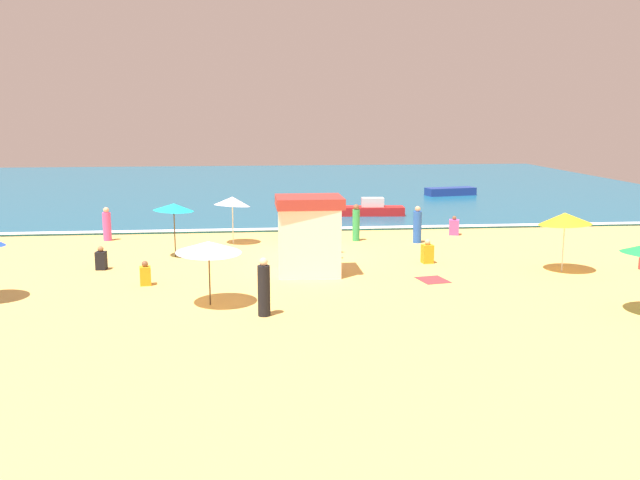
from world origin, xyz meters
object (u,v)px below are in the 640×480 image
beachgoer_0 (332,234)px  small_boat_0 (450,191)px  small_boat_1 (373,209)px  beachgoer_8 (101,259)px  beach_umbrella_4 (174,207)px  beachgoer_9 (107,225)px  beach_umbrella_1 (565,219)px  beachgoer_11 (427,253)px  beachgoer_2 (417,226)px  beachgoer_1 (264,289)px  beachgoer_7 (145,275)px  beachgoer_6 (454,227)px  beachgoer_5 (356,223)px  beach_umbrella_0 (209,247)px  beachgoer_4 (329,240)px  beach_umbrella_5 (306,198)px  lifeguard_cabana (309,235)px  beach_umbrella_3 (232,201)px

beachgoer_0 → small_boat_0: bearing=60.9°
small_boat_1 → beachgoer_8: bearing=-135.7°
beach_umbrella_4 → beachgoer_9: (-3.57, 4.15, -1.36)m
beach_umbrella_1 → beachgoer_11: beach_umbrella_1 is taller
beach_umbrella_4 → small_boat_0: size_ratio=0.62×
beachgoer_8 → small_boat_0: 29.63m
beachgoer_2 → beachgoer_1: bearing=-123.5°
beach_umbrella_1 → small_boat_1: size_ratio=0.72×
beachgoer_8 → small_boat_1: bearing=44.3°
beachgoer_9 → beachgoer_7: bearing=-71.3°
beachgoer_6 → beachgoer_5: bearing=-167.5°
beach_umbrella_1 → beach_umbrella_4: bearing=164.1°
beachgoer_8 → small_boat_1: 17.88m
beach_umbrella_4 → beachgoer_6: 13.85m
beach_umbrella_0 → beach_umbrella_4: size_ratio=1.22×
beach_umbrella_1 → beachgoer_9: (-18.45, 8.39, -1.29)m
beachgoer_1 → beachgoer_4: beachgoer_4 is taller
beach_umbrella_5 → beachgoer_4: bearing=-84.6°
beachgoer_6 → beachgoer_7: (-13.69, -8.82, -0.02)m
beachgoer_11 → beach_umbrella_0: bearing=-147.2°
beachgoer_1 → small_boat_0: 31.83m
beachgoer_5 → beachgoer_9: (-11.65, 1.25, -0.09)m
beachgoer_2 → beachgoer_5: (-2.74, 0.79, 0.03)m
beachgoer_5 → beachgoer_6: beachgoer_5 is taller
beachgoer_2 → beachgoer_9: bearing=171.9°
beach_umbrella_0 → beachgoer_7: bearing=130.3°
beachgoer_0 → small_boat_1: beachgoer_0 is taller
beach_umbrella_5 → small_boat_1: beach_umbrella_5 is taller
beachgoer_1 → beachgoer_4: size_ratio=0.99×
beachgoer_0 → small_boat_1: bearing=70.9°
beach_umbrella_0 → beachgoer_5: bearing=59.3°
beach_umbrella_0 → beachgoer_5: size_ratio=1.62×
lifeguard_cabana → beach_umbrella_5: (0.52, 7.84, 0.40)m
lifeguard_cabana → beach_umbrella_1: 9.61m
beach_umbrella_3 → beachgoer_4: bearing=-45.2°
beachgoer_0 → small_boat_1: 11.09m
beach_umbrella_0 → beach_umbrella_4: 7.82m
beach_umbrella_4 → beachgoer_8: beach_umbrella_4 is taller
beachgoer_1 → small_boat_1: beachgoer_1 is taller
beachgoer_2 → beachgoer_5: 2.85m
beachgoer_5 → beachgoer_7: size_ratio=1.99×
lifeguard_cabana → beachgoer_8: lifeguard_cabana is taller
beachgoer_1 → small_boat_0: (14.06, 28.56, -0.45)m
beach_umbrella_5 → beachgoer_1: (-2.33, -13.16, -1.06)m
beachgoer_2 → beachgoer_11: 4.41m
beachgoer_4 → beachgoer_8: beachgoer_4 is taller
beach_umbrella_3 → beach_umbrella_5: 3.77m
beach_umbrella_1 → beachgoer_11: (-4.70, 2.01, -1.61)m
beachgoer_6 → beachgoer_8: beachgoer_6 is taller
beachgoer_5 → beach_umbrella_4: bearing=-160.2°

